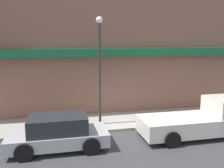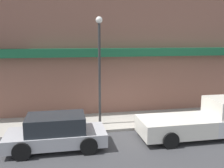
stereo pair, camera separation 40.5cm
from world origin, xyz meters
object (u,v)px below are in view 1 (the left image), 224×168
fire_hydrant (58,124)px  street_lamp (100,59)px  pickup_truck (204,120)px  parked_car (58,133)px

fire_hydrant → street_lamp: size_ratio=0.10×
pickup_truck → street_lamp: street_lamp is taller
parked_car → fire_hydrant: (0.01, 2.02, -0.30)m
parked_car → fire_hydrant: bearing=92.0°
pickup_truck → street_lamp: (-4.86, 2.47, 2.93)m
pickup_truck → street_lamp: 6.19m
parked_car → street_lamp: bearing=49.1°
parked_car → fire_hydrant: parked_car is taller
fire_hydrant → pickup_truck: bearing=-15.8°
fire_hydrant → street_lamp: 4.06m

